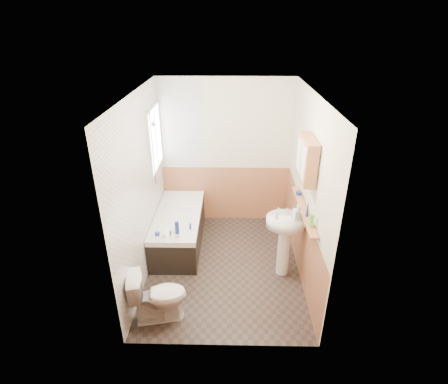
{
  "coord_description": "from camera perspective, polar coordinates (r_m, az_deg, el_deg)",
  "views": [
    {
      "loc": [
        0.09,
        -4.14,
        3.3
      ],
      "look_at": [
        0.0,
        0.15,
        1.15
      ],
      "focal_mm": 28.0,
      "sensor_mm": 36.0,
      "label": 1
    }
  ],
  "objects": [
    {
      "name": "blue_gel",
      "position": [
        4.97,
        -7.69,
        -5.82
      ],
      "size": [
        0.06,
        0.05,
        0.19
      ],
      "primitive_type": "cube",
      "rotation": [
        0.0,
        0.0,
        0.41
      ],
      "color": "navy",
      "rests_on": "bathtub"
    },
    {
      "name": "wainscot_front",
      "position": [
        3.92,
        -0.48,
        -18.88
      ],
      "size": [
        2.2,
        0.01,
        1.0
      ],
      "primitive_type": "cube",
      "color": "#B37049",
      "rests_on": "wall_front"
    },
    {
      "name": "black_jar",
      "position": [
        4.95,
        12.13,
        -0.17
      ],
      "size": [
        0.08,
        0.08,
        0.05
      ],
      "primitive_type": "cylinder",
      "rotation": [
        0.0,
        0.0,
        0.07
      ],
      "color": "navy",
      "rests_on": "pine_shelf"
    },
    {
      "name": "clear_bottle",
      "position": [
        4.64,
        8.55,
        -3.76
      ],
      "size": [
        0.05,
        0.05,
        0.11
      ],
      "primitive_type": "cylinder",
      "rotation": [
        0.0,
        0.0,
        -0.35
      ],
      "color": "silver",
      "rests_on": "sink"
    },
    {
      "name": "tile_return_back",
      "position": [
        5.79,
        -7.06,
        10.91
      ],
      "size": [
        0.75,
        0.01,
        1.5
      ],
      "primitive_type": "cube",
      "color": "white",
      "rests_on": "wall_back"
    },
    {
      "name": "medicine_cabinet",
      "position": [
        4.37,
        13.37,
        5.24
      ],
      "size": [
        0.15,
        0.59,
        0.53
      ],
      "color": "#B37049",
      "rests_on": "wall_right"
    },
    {
      "name": "sink",
      "position": [
        4.87,
        9.94,
        -6.72
      ],
      "size": [
        0.54,
        0.43,
        1.04
      ],
      "rotation": [
        0.0,
        0.0,
        -0.02
      ],
      "color": "white",
      "rests_on": "floor"
    },
    {
      "name": "pine_shelf",
      "position": [
        4.62,
        12.92,
        -2.87
      ],
      "size": [
        0.1,
        1.32,
        0.03
      ],
      "primitive_type": "cube",
      "color": "#B37049",
      "rests_on": "wall_right"
    },
    {
      "name": "wainscot_right",
      "position": [
        5.09,
        12.4,
        -7.43
      ],
      "size": [
        0.01,
        2.8,
        1.0
      ],
      "primitive_type": "cube",
      "color": "#B37049",
      "rests_on": "wall_right"
    },
    {
      "name": "tile_cladding_left",
      "position": [
        4.76,
        -13.24,
        0.39
      ],
      "size": [
        0.01,
        2.8,
        2.5
      ],
      "primitive_type": "cube",
      "color": "white",
      "rests_on": "wall_left"
    },
    {
      "name": "ceiling",
      "position": [
        4.22,
        -0.04,
        15.69
      ],
      "size": [
        2.8,
        2.8,
        0.0
      ],
      "primitive_type": "plane",
      "rotation": [
        3.14,
        0.0,
        0.0
      ],
      "color": "white",
      "rests_on": "ground"
    },
    {
      "name": "foam_can",
      "position": [
        4.21,
        14.11,
        -4.51
      ],
      "size": [
        0.06,
        0.06,
        0.17
      ],
      "primitive_type": "cylinder",
      "rotation": [
        0.0,
        0.0,
        0.11
      ],
      "color": "#59C647",
      "rests_on": "pine_shelf"
    },
    {
      "name": "wall_left",
      "position": [
        4.77,
        -13.49,
        0.39
      ],
      "size": [
        0.02,
        2.8,
        2.5
      ],
      "primitive_type": "cube",
      "color": "beige",
      "rests_on": "ground"
    },
    {
      "name": "shower_riser",
      "position": [
        5.17,
        -11.57,
        7.92
      ],
      "size": [
        0.1,
        0.08,
        1.13
      ],
      "color": "silver",
      "rests_on": "wall_left"
    },
    {
      "name": "green_bottle",
      "position": [
        4.41,
        13.51,
        -2.62
      ],
      "size": [
        0.06,
        0.06,
        0.22
      ],
      "primitive_type": "cone",
      "rotation": [
        0.0,
        0.0,
        -0.35
      ],
      "color": "navy",
      "rests_on": "pine_shelf"
    },
    {
      "name": "orange_bottle",
      "position": [
        5.07,
        -5.52,
        -5.61
      ],
      "size": [
        0.04,
        0.04,
        0.09
      ],
      "primitive_type": "cylinder",
      "rotation": [
        0.0,
        0.0,
        -0.21
      ],
      "color": "#19339E",
      "rests_on": "bathtub"
    },
    {
      "name": "toilet",
      "position": [
        4.4,
        -10.69,
        -16.36
      ],
      "size": [
        0.74,
        0.5,
        0.66
      ],
      "primitive_type": "imported",
      "rotation": [
        0.0,
        0.0,
        1.77
      ],
      "color": "white",
      "rests_on": "floor"
    },
    {
      "name": "wall_front",
      "position": [
        3.41,
        -0.54,
        -10.27
      ],
      "size": [
        2.2,
        0.02,
        2.5
      ],
      "primitive_type": "cube",
      "color": "beige",
      "rests_on": "ground"
    },
    {
      "name": "bathtub",
      "position": [
        5.65,
        -7.38,
        -5.83
      ],
      "size": [
        0.7,
        1.59,
        0.7
      ],
      "color": "black",
      "rests_on": "floor"
    },
    {
      "name": "wall_back",
      "position": [
        5.91,
        0.25,
        6.34
      ],
      "size": [
        2.2,
        0.02,
        2.5
      ],
      "primitive_type": "cube",
      "color": "beige",
      "rests_on": "ground"
    },
    {
      "name": "window",
      "position": [
        5.47,
        -11.15,
        8.57
      ],
      "size": [
        0.03,
        0.79,
        0.99
      ],
      "color": "white",
      "rests_on": "wall_left"
    },
    {
      "name": "floor",
      "position": [
        5.29,
        -0.03,
        -11.95
      ],
      "size": [
        2.8,
        2.8,
        0.0
      ],
      "primitive_type": "plane",
      "color": "black",
      "rests_on": "ground"
    },
    {
      "name": "wall_right",
      "position": [
        4.73,
        13.54,
        0.15
      ],
      "size": [
        0.02,
        2.8,
        2.5
      ],
      "primitive_type": "cube",
      "color": "beige",
      "rests_on": "ground"
    },
    {
      "name": "soap_bottle",
      "position": [
        4.68,
        11.8,
        -3.85
      ],
      "size": [
        0.14,
        0.23,
        0.1
      ],
      "primitive_type": "imported",
      "rotation": [
        0.0,
        0.0,
        0.26
      ],
      "color": "silver",
      "rests_on": "sink"
    },
    {
      "name": "wainscot_back",
      "position": [
        6.19,
        0.23,
        -0.25
      ],
      "size": [
        2.2,
        0.01,
        1.0
      ],
      "primitive_type": "cube",
      "color": "#B37049",
      "rests_on": "wall_back"
    },
    {
      "name": "cream_jar",
      "position": [
        5.02,
        -10.84,
        -6.74
      ],
      "size": [
        0.09,
        0.09,
        0.04
      ],
      "primitive_type": "cylinder",
      "rotation": [
        0.0,
        0.0,
        0.43
      ],
      "color": "#19339E",
      "rests_on": "bathtub"
    }
  ]
}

